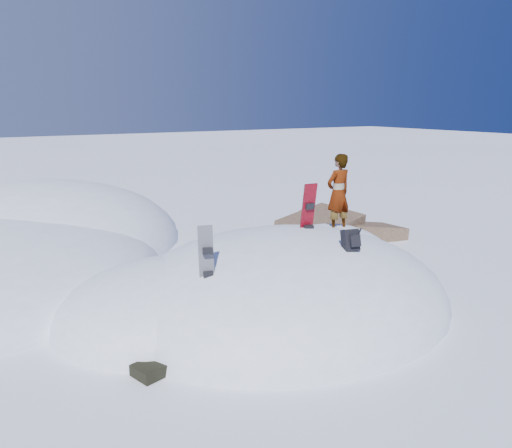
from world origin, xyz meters
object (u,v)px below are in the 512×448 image
person (338,193)px  snowboard_dark (207,265)px  snowboard_red (307,219)px  backpack (351,240)px

person → snowboard_dark: bearing=14.0°
snowboard_red → person: size_ratio=0.89×
person → snowboard_red: bearing=15.9°
snowboard_dark → backpack: snowboard_dark is taller
snowboard_dark → backpack: size_ratio=2.84×
snowboard_red → snowboard_dark: snowboard_red is taller
snowboard_dark → person: (3.89, 1.27, 0.66)m
snowboard_dark → backpack: 2.74m
snowboard_red → snowboard_dark: 2.86m
backpack → snowboard_red: bearing=101.6°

